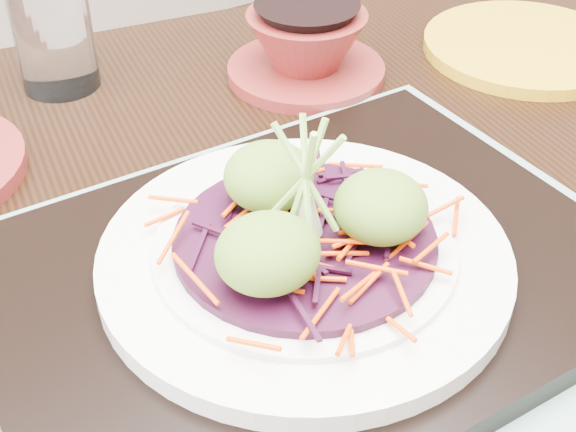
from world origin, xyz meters
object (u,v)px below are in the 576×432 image
white_plate (305,256)px  water_glass (54,35)px  dining_table (287,349)px  serving_tray (304,277)px  terracotta_bowl_set (306,49)px  yellow_plate (526,46)px

white_plate → water_glass: bearing=95.4°
white_plate → dining_table: bearing=72.2°
serving_tray → terracotta_bowl_set: terracotta_bowl_set is taller
dining_table → white_plate: size_ratio=5.08×
dining_table → serving_tray: 0.13m
water_glass → terracotta_bowl_set: 0.24m
terracotta_bowl_set → yellow_plate: 0.23m
water_glass → yellow_plate: water_glass is taller
white_plate → yellow_plate: size_ratio=1.29×
water_glass → yellow_plate: 0.47m
serving_tray → yellow_plate: 0.43m
water_glass → terracotta_bowl_set: (0.21, -0.11, -0.02)m
yellow_plate → water_glass: bearing=156.0°
dining_table → terracotta_bowl_set: bearing=62.0°
terracotta_bowl_set → serving_tray: bearing=-123.9°
white_plate → water_glass: 0.37m
terracotta_bowl_set → water_glass: bearing=151.7°
serving_tray → terracotta_bowl_set: size_ratio=2.58×
dining_table → water_glass: (-0.05, 0.32, 0.16)m
terracotta_bowl_set → white_plate: bearing=-123.9°
white_plate → terracotta_bowl_set: (0.17, 0.26, -0.00)m
serving_tray → terracotta_bowl_set: bearing=57.0°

